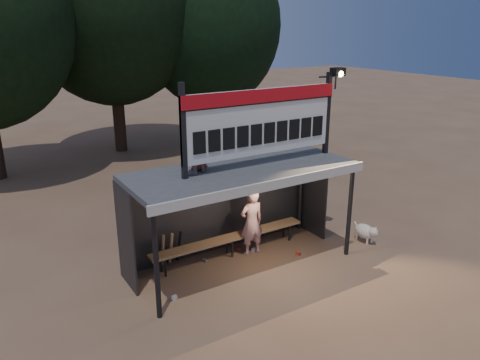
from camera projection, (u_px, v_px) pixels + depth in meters
name	position (u px, v px, depth m)	size (l,w,h in m)	color
ground	(242.00, 264.00, 10.75)	(80.00, 80.00, 0.00)	brown
player	(252.00, 222.00, 11.02)	(0.59, 0.39, 1.63)	white
child_a	(193.00, 147.00, 9.46)	(0.55, 0.43, 1.14)	slate
child_b	(198.00, 148.00, 9.72)	(0.47, 0.30, 0.95)	maroon
dugout_shelter	(236.00, 186.00, 10.36)	(5.10, 2.08, 2.32)	#39393B
scoreboard_assembly	(264.00, 119.00, 9.97)	(4.10, 0.27, 1.99)	black
bench	(229.00, 238.00, 11.06)	(4.00, 0.35, 0.48)	#936C45
tree_mid	(109.00, 0.00, 18.56)	(7.22, 7.22, 10.36)	black
tree_right	(210.00, 26.00, 20.07)	(6.08, 6.08, 8.72)	#301E15
dog	(366.00, 231.00, 11.79)	(0.36, 0.81, 0.49)	beige
bats	(171.00, 248.00, 10.58)	(0.48, 0.32, 0.84)	#916944
litter	(237.00, 261.00, 10.84)	(3.41, 1.27, 0.08)	#A82E1C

